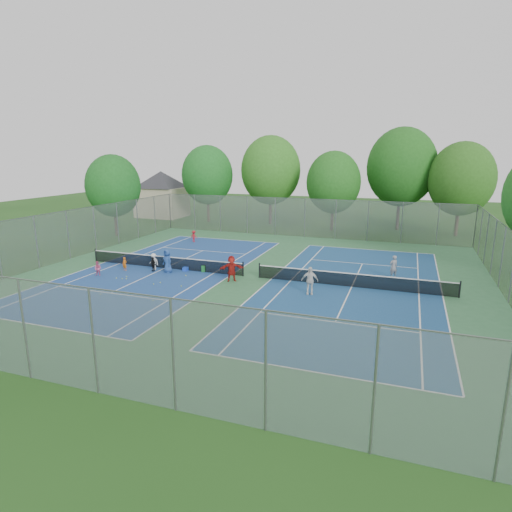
% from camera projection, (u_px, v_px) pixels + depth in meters
% --- Properties ---
extents(ground, '(120.00, 120.00, 0.00)m').
position_uv_depth(ground, '(251.00, 277.00, 30.18)').
color(ground, '#1F4A17').
rests_on(ground, ground).
extents(court_pad, '(32.00, 32.00, 0.01)m').
position_uv_depth(court_pad, '(251.00, 277.00, 30.18)').
color(court_pad, '#32693F').
rests_on(court_pad, ground).
extents(court_left, '(10.97, 23.77, 0.01)m').
position_uv_depth(court_left, '(165.00, 268.00, 32.47)').
color(court_left, navy).
rests_on(court_left, court_pad).
extents(court_right, '(10.97, 23.77, 0.01)m').
position_uv_depth(court_right, '(352.00, 287.00, 27.88)').
color(court_right, navy).
rests_on(court_right, court_pad).
extents(net_left, '(12.87, 0.10, 0.91)m').
position_uv_depth(net_left, '(165.00, 262.00, 32.37)').
color(net_left, black).
rests_on(net_left, ground).
extents(net_right, '(12.87, 0.10, 0.91)m').
position_uv_depth(net_right, '(352.00, 280.00, 27.78)').
color(net_right, black).
rests_on(net_right, ground).
extents(fence_north, '(32.00, 0.10, 4.00)m').
position_uv_depth(fence_north, '(305.00, 218.00, 44.37)').
color(fence_north, gray).
rests_on(fence_north, ground).
extents(fence_south, '(32.00, 0.10, 4.00)m').
position_uv_depth(fence_south, '(94.00, 342.00, 15.06)').
color(fence_south, gray).
rests_on(fence_south, ground).
extents(fence_west, '(0.10, 32.00, 4.00)m').
position_uv_depth(fence_west, '(68.00, 235.00, 34.96)').
color(fence_west, gray).
rests_on(fence_west, ground).
extents(house, '(11.03, 11.03, 7.30)m').
position_uv_depth(house, '(161.00, 186.00, 58.40)').
color(house, '#B7A88C').
rests_on(house, ground).
extents(tree_nw, '(6.40, 6.40, 9.58)m').
position_uv_depth(tree_nw, '(207.00, 175.00, 53.55)').
color(tree_nw, '#443326').
rests_on(tree_nw, ground).
extents(tree_nl, '(7.20, 7.20, 10.69)m').
position_uv_depth(tree_nl, '(271.00, 170.00, 51.69)').
color(tree_nl, '#443326').
rests_on(tree_nl, ground).
extents(tree_nc, '(6.00, 6.00, 8.85)m').
position_uv_depth(tree_nc, '(333.00, 182.00, 47.50)').
color(tree_nc, '#443326').
rests_on(tree_nc, ground).
extents(tree_nr, '(7.60, 7.60, 11.42)m').
position_uv_depth(tree_nr, '(402.00, 167.00, 47.57)').
color(tree_nr, '#443326').
rests_on(tree_nr, ground).
extents(tree_ne, '(6.60, 6.60, 9.77)m').
position_uv_depth(tree_ne, '(462.00, 179.00, 44.02)').
color(tree_ne, '#443326').
rests_on(tree_ne, ground).
extents(tree_side_w, '(5.60, 5.60, 8.47)m').
position_uv_depth(tree_side_w, '(113.00, 186.00, 44.35)').
color(tree_side_w, '#443326').
rests_on(tree_side_w, ground).
extents(ball_crate, '(0.35, 0.35, 0.29)m').
position_uv_depth(ball_crate, '(185.00, 269.00, 31.67)').
color(ball_crate, blue).
rests_on(ball_crate, ground).
extents(ball_hopper, '(0.26, 0.26, 0.49)m').
position_uv_depth(ball_hopper, '(204.00, 269.00, 31.38)').
color(ball_hopper, '#238032').
rests_on(ball_hopper, ground).
extents(student_a, '(0.39, 0.28, 1.03)m').
position_uv_depth(student_a, '(125.00, 264.00, 31.70)').
color(student_a, '#C85E12').
rests_on(student_a, ground).
extents(student_b, '(0.57, 0.47, 1.06)m').
position_uv_depth(student_b, '(98.00, 269.00, 30.34)').
color(student_b, '#D0517C').
rests_on(student_b, ground).
extents(student_c, '(0.88, 0.60, 1.25)m').
position_uv_depth(student_c, '(154.00, 262.00, 31.96)').
color(student_c, silver).
rests_on(student_c, ground).
extents(student_d, '(0.69, 0.48, 1.09)m').
position_uv_depth(student_d, '(153.00, 264.00, 31.49)').
color(student_d, black).
rests_on(student_d, ground).
extents(student_e, '(1.00, 0.85, 1.74)m').
position_uv_depth(student_e, '(167.00, 261.00, 31.14)').
color(student_e, navy).
rests_on(student_e, ground).
extents(student_f, '(1.69, 1.27, 1.78)m').
position_uv_depth(student_f, '(232.00, 269.00, 29.00)').
color(student_f, '#A21B17').
rests_on(student_f, ground).
extents(child_far_baseline, '(0.81, 0.54, 1.16)m').
position_uv_depth(child_far_baseline, '(194.00, 236.00, 42.02)').
color(child_far_baseline, '#AB1822').
rests_on(child_far_baseline, ground).
extents(instructor, '(0.71, 0.66, 1.63)m').
position_uv_depth(instructor, '(393.00, 267.00, 29.73)').
color(instructor, gray).
rests_on(instructor, ground).
extents(teen_court_b, '(1.10, 0.63, 1.76)m').
position_uv_depth(teen_court_b, '(310.00, 281.00, 26.25)').
color(teen_court_b, silver).
rests_on(teen_court_b, ground).
extents(tennis_ball_0, '(0.07, 0.07, 0.07)m').
position_uv_depth(tennis_ball_0, '(153.00, 301.00, 25.16)').
color(tennis_ball_0, '#C0DF33').
rests_on(tennis_ball_0, ground).
extents(tennis_ball_1, '(0.07, 0.07, 0.07)m').
position_uv_depth(tennis_ball_1, '(126.00, 279.00, 29.57)').
color(tennis_ball_1, '#D1DE33').
rests_on(tennis_ball_1, ground).
extents(tennis_ball_2, '(0.07, 0.07, 0.07)m').
position_uv_depth(tennis_ball_2, '(181.00, 286.00, 27.93)').
color(tennis_ball_2, '#B4D130').
rests_on(tennis_ball_2, ground).
extents(tennis_ball_3, '(0.07, 0.07, 0.07)m').
position_uv_depth(tennis_ball_3, '(128.00, 294.00, 26.49)').
color(tennis_ball_3, '#D7E836').
rests_on(tennis_ball_3, ground).
extents(tennis_ball_4, '(0.07, 0.07, 0.07)m').
position_uv_depth(tennis_ball_4, '(69.00, 285.00, 28.27)').
color(tennis_ball_4, '#ADC92E').
rests_on(tennis_ball_4, ground).
extents(tennis_ball_5, '(0.07, 0.07, 0.07)m').
position_uv_depth(tennis_ball_5, '(116.00, 278.00, 29.74)').
color(tennis_ball_5, '#CBD932').
rests_on(tennis_ball_5, ground).
extents(tennis_ball_6, '(0.07, 0.07, 0.07)m').
position_uv_depth(tennis_ball_6, '(127.00, 277.00, 30.10)').
color(tennis_ball_6, '#EAEF37').
rests_on(tennis_ball_6, ground).
extents(tennis_ball_7, '(0.07, 0.07, 0.07)m').
position_uv_depth(tennis_ball_7, '(154.00, 284.00, 28.37)').
color(tennis_ball_7, gold).
rests_on(tennis_ball_7, ground).
extents(tennis_ball_8, '(0.07, 0.07, 0.07)m').
position_uv_depth(tennis_ball_8, '(101.00, 295.00, 26.30)').
color(tennis_ball_8, '#D8E735').
rests_on(tennis_ball_8, ground).
extents(tennis_ball_9, '(0.07, 0.07, 0.07)m').
position_uv_depth(tennis_ball_9, '(160.00, 283.00, 28.68)').
color(tennis_ball_9, '#D3DE33').
rests_on(tennis_ball_9, ground).
extents(tennis_ball_10, '(0.07, 0.07, 0.07)m').
position_uv_depth(tennis_ball_10, '(186.00, 276.00, 30.40)').
color(tennis_ball_10, yellow).
rests_on(tennis_ball_10, ground).
extents(tennis_ball_11, '(0.07, 0.07, 0.07)m').
position_uv_depth(tennis_ball_11, '(122.00, 279.00, 29.59)').
color(tennis_ball_11, '#A9C22D').
rests_on(tennis_ball_11, ground).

